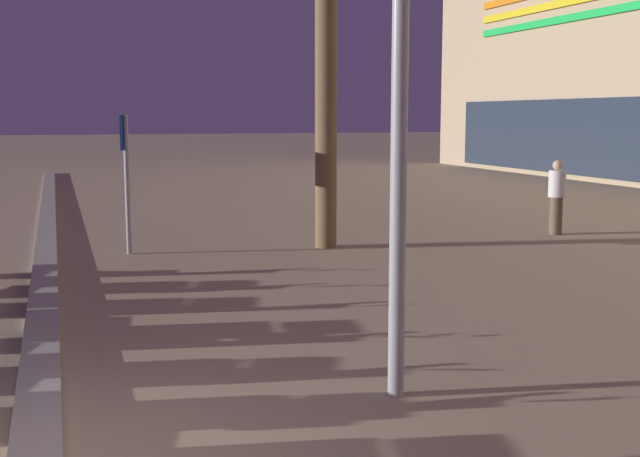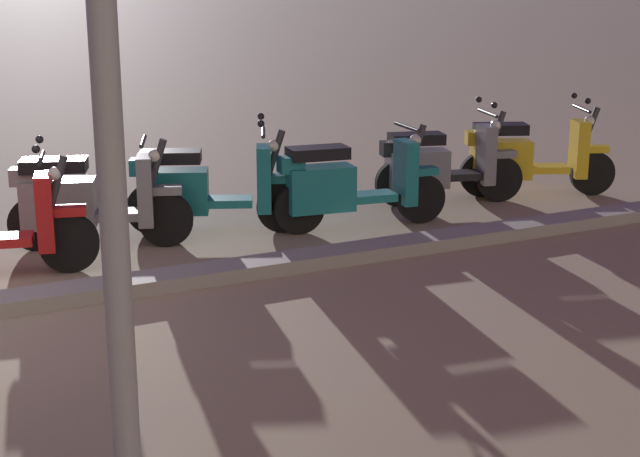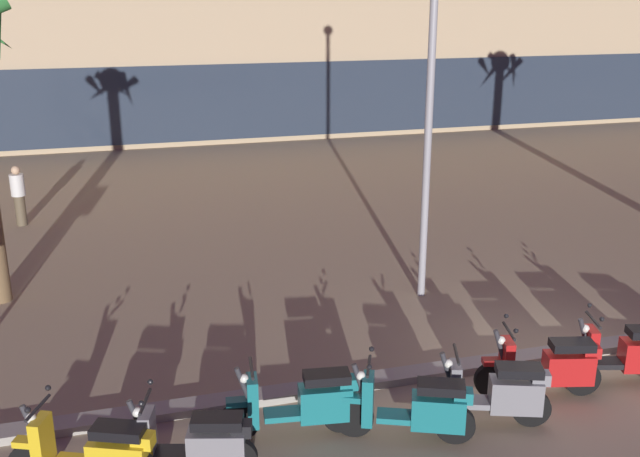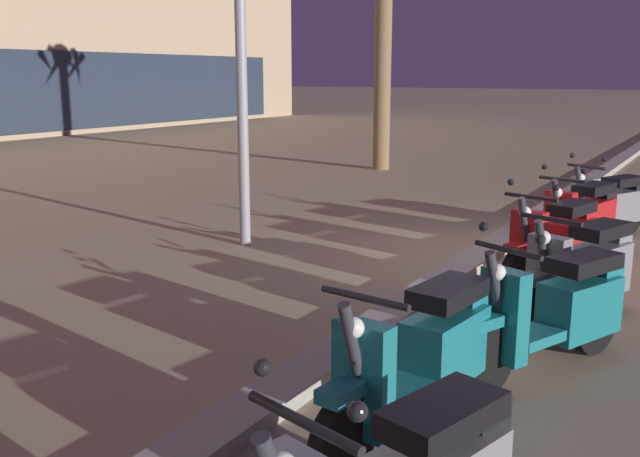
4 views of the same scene
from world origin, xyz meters
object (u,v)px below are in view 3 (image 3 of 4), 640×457
scooter_teal_mid_front (303,403)px  scooter_teal_lead_nearest (416,408)px  pedestrian_by_palm_tree (19,195)px  scooter_grey_second_in_line (497,393)px  scooter_yellow_mid_centre (95,454)px  scooter_grey_gap_after_mid (195,444)px  street_lamp (432,54)px  scooter_red_far_back (628,354)px  scooter_red_mid_rear (549,366)px

scooter_teal_mid_front → scooter_teal_lead_nearest: scooter_teal_lead_nearest is taller
scooter_teal_mid_front → pedestrian_by_palm_tree: pedestrian_by_palm_tree is taller
scooter_grey_second_in_line → scooter_yellow_mid_centre: bearing=179.2°
scooter_grey_gap_after_mid → street_lamp: bearing=42.4°
scooter_grey_second_in_line → scooter_red_far_back: bearing=10.9°
scooter_yellow_mid_centre → scooter_grey_gap_after_mid: 1.13m
scooter_red_mid_rear → scooter_red_far_back: (1.31, -0.00, 0.01)m
scooter_red_far_back → pedestrian_by_palm_tree: size_ratio=1.14×
scooter_grey_second_in_line → scooter_red_far_back: (2.40, 0.46, 0.00)m
scooter_teal_mid_front → scooter_grey_second_in_line: 2.57m
street_lamp → scooter_red_mid_rear: bearing=-86.3°
scooter_grey_gap_after_mid → pedestrian_by_palm_tree: pedestrian_by_palm_tree is taller
scooter_grey_second_in_line → pedestrian_by_palm_tree: bearing=121.6°
scooter_red_far_back → scooter_red_mid_rear: bearing=179.9°
scooter_teal_lead_nearest → scooter_grey_second_in_line: scooter_teal_lead_nearest is taller
scooter_red_far_back → scooter_grey_second_in_line: bearing=-169.1°
street_lamp → pedestrian_by_palm_tree: bearing=138.5°
scooter_grey_second_in_line → scooter_teal_lead_nearest: bearing=-178.0°
scooter_teal_mid_front → pedestrian_by_palm_tree: size_ratio=1.24×
scooter_red_mid_rear → street_lamp: size_ratio=0.24×
scooter_teal_mid_front → street_lamp: size_ratio=0.25×
scooter_grey_second_in_line → street_lamp: 6.01m
scooter_teal_mid_front → scooter_grey_second_in_line: bearing=-10.7°
scooter_yellow_mid_centre → pedestrian_by_palm_tree: (-1.81, 11.17, 0.32)m
scooter_teal_mid_front → scooter_red_far_back: scooter_red_far_back is taller
scooter_teal_mid_front → scooter_grey_gap_after_mid: bearing=-160.7°
scooter_red_mid_rear → street_lamp: street_lamp is taller
scooter_grey_second_in_line → street_lamp: bearing=79.2°
scooter_teal_lead_nearest → street_lamp: street_lamp is taller
scooter_red_far_back → pedestrian_by_palm_tree: (-9.32, 10.78, 0.31)m
scooter_grey_second_in_line → scooter_red_mid_rear: 1.18m
scooter_grey_gap_after_mid → pedestrian_by_palm_tree: 11.65m
scooter_grey_second_in_line → scooter_red_mid_rear: (1.08, 0.47, -0.01)m
pedestrian_by_palm_tree → scooter_teal_lead_nearest: bearing=-63.0°
scooter_grey_gap_after_mid → scooter_red_far_back: bearing=4.4°
scooter_red_far_back → pedestrian_by_palm_tree: bearing=130.8°
scooter_grey_second_in_line → pedestrian_by_palm_tree: 13.21m
scooter_red_far_back → street_lamp: (-1.56, 3.91, 4.03)m
scooter_red_mid_rear → pedestrian_by_palm_tree: size_ratio=1.19×
scooter_teal_mid_front → pedestrian_by_palm_tree: 11.63m
scooter_yellow_mid_centre → scooter_red_far_back: same height
scooter_red_mid_rear → pedestrian_by_palm_tree: 13.43m
scooter_yellow_mid_centre → scooter_red_far_back: (7.51, 0.39, 0.01)m
pedestrian_by_palm_tree → scooter_grey_gap_after_mid: bearing=-75.4°
scooter_teal_mid_front → scooter_grey_second_in_line: (2.53, -0.48, 0.00)m
scooter_grey_second_in_line → pedestrian_by_palm_tree: (-6.92, 11.24, 0.32)m
scooter_grey_gap_after_mid → street_lamp: 7.68m
scooter_grey_gap_after_mid → scooter_red_mid_rear: 5.09m
scooter_grey_gap_after_mid → pedestrian_by_palm_tree: size_ratio=1.12×
scooter_yellow_mid_centre → scooter_grey_second_in_line: (5.11, -0.07, 0.00)m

